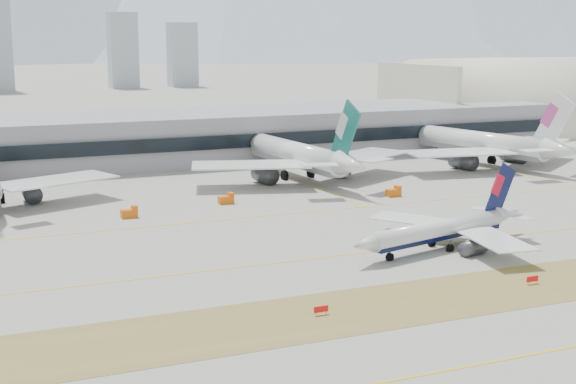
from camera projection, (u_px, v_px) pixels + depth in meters
name	position (u px, v px, depth m)	size (l,w,h in m)	color
ground	(285.00, 254.00, 145.21)	(3000.00, 3000.00, 0.00)	gray
apron_markings	(456.00, 364.00, 96.36)	(360.00, 122.22, 0.06)	olive
taxiing_airliner	(444.00, 230.00, 148.04)	(43.40, 37.10, 14.77)	white
widebody_cathay	(300.00, 156.00, 218.45)	(66.79, 65.62, 23.90)	white
widebody_china_air	(486.00, 145.00, 241.74)	(65.58, 65.25, 23.95)	white
terminal	(143.00, 138.00, 247.71)	(280.00, 43.10, 15.00)	gray
hangar	(509.00, 132.00, 325.88)	(91.00, 60.00, 60.00)	silver
hold_sign_left	(321.00, 309.00, 113.14)	(2.20, 0.15, 1.35)	red
hold_sign_right	(532.00, 279.00, 127.15)	(2.20, 0.15, 1.35)	red
gse_b	(130.00, 213.00, 173.52)	(3.55, 2.00, 2.60)	#DE5E0B
gse_extra	(227.00, 199.00, 187.86)	(3.55, 2.00, 2.60)	#DE5E0B
gse_c	(394.00, 192.00, 196.40)	(3.55, 2.00, 2.60)	#DE5E0B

